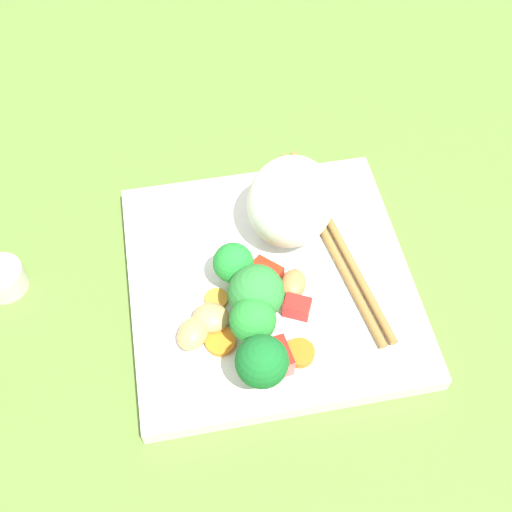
% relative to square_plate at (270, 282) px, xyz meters
% --- Properties ---
extents(ground_plane, '(1.10, 1.10, 0.02)m').
position_rel_square_plate_xyz_m(ground_plane, '(0.00, 0.00, -0.02)').
color(ground_plane, olive).
extents(square_plate, '(0.27, 0.27, 0.02)m').
position_rel_square_plate_xyz_m(square_plate, '(0.00, 0.00, 0.00)').
color(square_plate, white).
rests_on(square_plate, ground_plane).
extents(rice_mound, '(0.12, 0.12, 0.08)m').
position_rel_square_plate_xyz_m(rice_mound, '(0.03, 0.05, 0.05)').
color(rice_mound, white).
rests_on(rice_mound, square_plate).
extents(broccoli_floret_0, '(0.04, 0.04, 0.06)m').
position_rel_square_plate_xyz_m(broccoli_floret_0, '(-0.03, -0.06, 0.05)').
color(broccoli_floret_0, '#6FAE52').
rests_on(broccoli_floret_0, square_plate).
extents(broccoli_floret_1, '(0.04, 0.04, 0.07)m').
position_rel_square_plate_xyz_m(broccoli_floret_1, '(-0.03, -0.10, 0.05)').
color(broccoli_floret_1, '#65B148').
rests_on(broccoli_floret_1, square_plate).
extents(broccoli_floret_2, '(0.04, 0.04, 0.05)m').
position_rel_square_plate_xyz_m(broccoli_floret_2, '(-0.04, 0.00, 0.04)').
color(broccoli_floret_2, '#73A34E').
rests_on(broccoli_floret_2, square_plate).
extents(broccoli_floret_3, '(0.05, 0.05, 0.06)m').
position_rel_square_plate_xyz_m(broccoli_floret_3, '(-0.02, -0.04, 0.05)').
color(broccoli_floret_3, '#70C152').
rests_on(broccoli_floret_3, square_plate).
extents(carrot_slice_0, '(0.03, 0.03, 0.01)m').
position_rel_square_plate_xyz_m(carrot_slice_0, '(-0.05, -0.02, 0.01)').
color(carrot_slice_0, orange).
rests_on(carrot_slice_0, square_plate).
extents(carrot_slice_1, '(0.04, 0.04, 0.01)m').
position_rel_square_plate_xyz_m(carrot_slice_1, '(-0.06, -0.06, 0.01)').
color(carrot_slice_1, orange).
rests_on(carrot_slice_1, square_plate).
extents(carrot_slice_2, '(0.04, 0.04, 0.01)m').
position_rel_square_plate_xyz_m(carrot_slice_2, '(0.01, -0.09, 0.01)').
color(carrot_slice_2, orange).
rests_on(carrot_slice_2, square_plate).
extents(pepper_chunk_0, '(0.03, 0.03, 0.02)m').
position_rel_square_plate_xyz_m(pepper_chunk_0, '(-0.02, -0.09, 0.02)').
color(pepper_chunk_0, red).
rests_on(pepper_chunk_0, square_plate).
extents(pepper_chunk_1, '(0.04, 0.04, 0.01)m').
position_rel_square_plate_xyz_m(pepper_chunk_1, '(-0.01, 0.00, 0.02)').
color(pepper_chunk_1, red).
rests_on(pepper_chunk_1, square_plate).
extents(pepper_chunk_2, '(0.03, 0.03, 0.02)m').
position_rel_square_plate_xyz_m(pepper_chunk_2, '(0.02, -0.04, 0.02)').
color(pepper_chunk_2, red).
rests_on(pepper_chunk_2, square_plate).
extents(chicken_piece_0, '(0.03, 0.04, 0.02)m').
position_rel_square_plate_xyz_m(chicken_piece_0, '(0.02, -0.02, 0.02)').
color(chicken_piece_0, '#BD814A').
rests_on(chicken_piece_0, square_plate).
extents(chicken_piece_1, '(0.04, 0.04, 0.02)m').
position_rel_square_plate_xyz_m(chicken_piece_1, '(-0.08, -0.05, 0.02)').
color(chicken_piece_1, tan).
rests_on(chicken_piece_1, square_plate).
extents(chicken_piece_2, '(0.04, 0.04, 0.02)m').
position_rel_square_plate_xyz_m(chicken_piece_2, '(-0.06, -0.04, 0.02)').
color(chicken_piece_2, tan).
rests_on(chicken_piece_2, square_plate).
extents(chicken_piece_3, '(0.04, 0.04, 0.02)m').
position_rel_square_plate_xyz_m(chicken_piece_3, '(-0.01, -0.02, 0.02)').
color(chicken_piece_3, tan).
rests_on(chicken_piece_3, square_plate).
extents(chopstick_pair, '(0.05, 0.24, 0.01)m').
position_rel_square_plate_xyz_m(chopstick_pair, '(0.07, 0.03, 0.01)').
color(chopstick_pair, olive).
rests_on(chopstick_pair, square_plate).
extents(sauce_cup, '(0.04, 0.04, 0.03)m').
position_rel_square_plate_xyz_m(sauce_cup, '(-0.25, 0.05, 0.00)').
color(sauce_cup, silver).
rests_on(sauce_cup, ground_plane).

